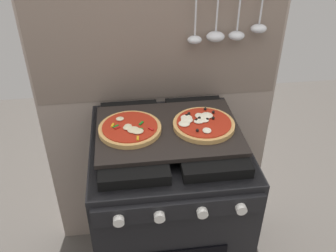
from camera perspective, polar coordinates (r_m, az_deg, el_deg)
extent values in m
cube|color=gray|center=(1.76, -1.39, 1.93)|extent=(1.10, 0.03, 1.55)
cube|color=gray|center=(1.58, -1.51, 13.29)|extent=(1.08, 0.00, 0.56)
cylinder|color=silver|center=(1.53, 4.32, 17.48)|extent=(0.01, 0.01, 0.21)
ellipsoid|color=silver|center=(1.57, 4.12, 13.12)|extent=(0.06, 0.05, 0.03)
cylinder|color=silver|center=(1.55, 7.65, 17.75)|extent=(0.01, 0.01, 0.20)
ellipsoid|color=silver|center=(1.58, 7.31, 13.52)|extent=(0.08, 0.07, 0.04)
cylinder|color=silver|center=(1.57, 10.97, 17.65)|extent=(0.01, 0.01, 0.20)
ellipsoid|color=silver|center=(1.61, 10.50, 13.53)|extent=(0.07, 0.06, 0.04)
cylinder|color=silver|center=(1.60, 14.33, 18.01)|extent=(0.01, 0.01, 0.17)
ellipsoid|color=silver|center=(1.63, 13.79, 14.39)|extent=(0.07, 0.06, 0.04)
cube|color=black|center=(1.72, 0.00, -13.88)|extent=(0.60, 0.60, 0.86)
cube|color=black|center=(1.43, 0.00, -2.39)|extent=(0.59, 0.59, 0.01)
cube|color=black|center=(1.41, -5.65, -1.95)|extent=(0.24, 0.51, 0.04)
cube|color=black|center=(1.44, 5.53, -1.13)|extent=(0.24, 0.51, 0.04)
cube|color=black|center=(1.24, 1.87, -12.85)|extent=(0.58, 0.02, 0.07)
cylinder|color=silver|center=(1.22, -7.61, -14.32)|extent=(0.04, 0.02, 0.04)
cylinder|color=silver|center=(1.22, -1.33, -13.86)|extent=(0.04, 0.02, 0.04)
cylinder|color=silver|center=(1.24, 5.31, -13.20)|extent=(0.04, 0.02, 0.04)
cylinder|color=silver|center=(1.27, 11.22, -12.46)|extent=(0.04, 0.02, 0.04)
cube|color=black|center=(1.40, 0.00, -0.61)|extent=(0.54, 0.38, 0.02)
cylinder|color=tan|center=(1.38, -5.87, -0.53)|extent=(0.23, 0.23, 0.02)
cylinder|color=#AD2614|center=(1.38, -5.90, -0.15)|extent=(0.21, 0.21, 0.00)
ellipsoid|color=beige|center=(1.36, -6.28, -0.24)|extent=(0.03, 0.03, 0.01)
ellipsoid|color=beige|center=(1.42, -7.43, 1.11)|extent=(0.03, 0.03, 0.01)
ellipsoid|color=beige|center=(1.35, -5.37, -0.58)|extent=(0.05, 0.04, 0.01)
ellipsoid|color=beige|center=(1.34, -4.70, -0.80)|extent=(0.04, 0.04, 0.01)
ellipsoid|color=beige|center=(1.37, -6.18, -0.04)|extent=(0.03, 0.03, 0.01)
cube|color=red|center=(1.37, -7.83, -0.23)|extent=(0.02, 0.02, 0.00)
cube|color=gold|center=(1.39, -8.53, 0.12)|extent=(0.02, 0.03, 0.00)
cube|color=#19721E|center=(1.35, -4.38, -0.46)|extent=(0.02, 0.01, 0.00)
cube|color=gold|center=(1.37, -6.26, -0.21)|extent=(0.03, 0.01, 0.00)
cube|color=gold|center=(1.31, -4.68, -1.88)|extent=(0.01, 0.02, 0.00)
cube|color=#19721E|center=(1.39, -4.15, 0.44)|extent=(0.02, 0.02, 0.00)
cube|color=red|center=(1.35, -2.65, -0.44)|extent=(0.02, 0.02, 0.00)
cube|color=#19721E|center=(1.38, -8.05, 0.06)|extent=(0.02, 0.02, 0.00)
cylinder|color=tan|center=(1.41, 5.54, 0.19)|extent=(0.23, 0.23, 0.02)
cylinder|color=#AD2614|center=(1.40, 5.56, 0.57)|extent=(0.21, 0.21, 0.00)
ellipsoid|color=#F4EACC|center=(1.44, 6.00, 1.64)|extent=(0.05, 0.05, 0.01)
ellipsoid|color=#F4EACC|center=(1.40, 4.78, 0.74)|extent=(0.04, 0.03, 0.01)
ellipsoid|color=#F4EACC|center=(1.41, 2.85, 1.29)|extent=(0.04, 0.04, 0.01)
ellipsoid|color=#F4EACC|center=(1.40, 5.61, 0.88)|extent=(0.04, 0.03, 0.01)
ellipsoid|color=#F4EACC|center=(1.43, 4.84, 1.60)|extent=(0.03, 0.04, 0.01)
ellipsoid|color=#F4EACC|center=(1.40, 2.92, 0.98)|extent=(0.05, 0.05, 0.01)
ellipsoid|color=#F4EACC|center=(1.38, 2.52, 0.39)|extent=(0.04, 0.04, 0.01)
ellipsoid|color=#F4EACC|center=(1.35, 6.02, -0.69)|extent=(0.03, 0.04, 0.01)
sphere|color=black|center=(1.42, 2.88, 1.64)|extent=(0.01, 0.01, 0.01)
sphere|color=black|center=(1.47, 5.77, 2.65)|extent=(0.01, 0.01, 0.01)
sphere|color=black|center=(1.41, 6.03, 1.13)|extent=(0.01, 0.01, 0.01)
sphere|color=black|center=(1.46, 7.01, 2.16)|extent=(0.01, 0.01, 0.01)
sphere|color=black|center=(1.41, 4.86, 1.25)|extent=(0.01, 0.01, 0.01)
sphere|color=black|center=(1.40, 4.36, 0.97)|extent=(0.01, 0.01, 0.01)
sphere|color=black|center=(1.42, 6.98, 1.24)|extent=(0.01, 0.01, 0.01)
sphere|color=black|center=(1.34, 4.55, -0.66)|extent=(0.01, 0.01, 0.01)
sphere|color=black|center=(1.44, 3.24, 1.93)|extent=(0.01, 0.01, 0.01)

